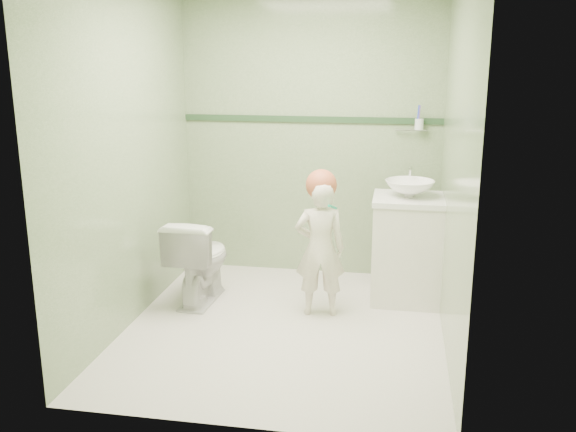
# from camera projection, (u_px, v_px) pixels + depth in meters

# --- Properties ---
(ground) EXTENTS (2.50, 2.50, 0.00)m
(ground) POSITION_uv_depth(u_px,v_px,m) (284.00, 328.00, 4.45)
(ground) COLOR silver
(ground) RESTS_ON ground
(room_shell) EXTENTS (2.50, 2.54, 2.40)m
(room_shell) POSITION_uv_depth(u_px,v_px,m) (284.00, 160.00, 4.15)
(room_shell) COLOR gray
(room_shell) RESTS_ON ground
(trim_stripe) EXTENTS (2.20, 0.02, 0.05)m
(trim_stripe) POSITION_uv_depth(u_px,v_px,m) (310.00, 119.00, 5.29)
(trim_stripe) COLOR #274428
(trim_stripe) RESTS_ON room_shell
(vanity) EXTENTS (0.52, 0.50, 0.80)m
(vanity) POSITION_uv_depth(u_px,v_px,m) (407.00, 251.00, 4.87)
(vanity) COLOR silver
(vanity) RESTS_ON ground
(counter) EXTENTS (0.54, 0.52, 0.04)m
(counter) POSITION_uv_depth(u_px,v_px,m) (409.00, 199.00, 4.77)
(counter) COLOR white
(counter) RESTS_ON vanity
(basin) EXTENTS (0.37, 0.37, 0.13)m
(basin) POSITION_uv_depth(u_px,v_px,m) (410.00, 188.00, 4.75)
(basin) COLOR white
(basin) RESTS_ON counter
(faucet) EXTENTS (0.03, 0.13, 0.18)m
(faucet) POSITION_uv_depth(u_px,v_px,m) (410.00, 174.00, 4.91)
(faucet) COLOR silver
(faucet) RESTS_ON counter
(cup_holder) EXTENTS (0.26, 0.07, 0.21)m
(cup_holder) POSITION_uv_depth(u_px,v_px,m) (418.00, 124.00, 5.09)
(cup_holder) COLOR silver
(cup_holder) RESTS_ON room_shell
(toilet) EXTENTS (0.41, 0.68, 0.68)m
(toilet) POSITION_uv_depth(u_px,v_px,m) (200.00, 259.00, 4.86)
(toilet) COLOR white
(toilet) RESTS_ON ground
(toddler) EXTENTS (0.40, 0.29, 1.01)m
(toddler) POSITION_uv_depth(u_px,v_px,m) (320.00, 249.00, 4.57)
(toddler) COLOR beige
(toddler) RESTS_ON ground
(hair_cap) EXTENTS (0.22, 0.22, 0.22)m
(hair_cap) POSITION_uv_depth(u_px,v_px,m) (321.00, 185.00, 4.48)
(hair_cap) COLOR #B95A38
(hair_cap) RESTS_ON toddler
(teal_toothbrush) EXTENTS (0.11, 0.14, 0.08)m
(teal_toothbrush) POSITION_uv_depth(u_px,v_px,m) (332.00, 206.00, 4.36)
(teal_toothbrush) COLOR #109B70
(teal_toothbrush) RESTS_ON toddler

